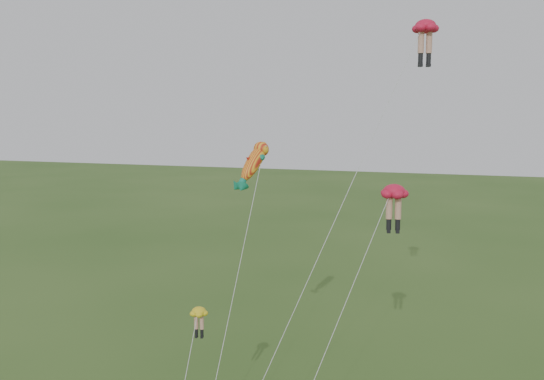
% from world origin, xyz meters
% --- Properties ---
extents(legs_kite_red_high, '(9.09, 13.08, 22.54)m').
position_xyz_m(legs_kite_red_high, '(7.33, 11.69, 21.63)').
color(legs_kite_red_high, red).
rests_on(legs_kite_red_high, ground).
extents(legs_kite_red_mid, '(5.38, 9.89, 13.70)m').
position_xyz_m(legs_kite_red_mid, '(6.34, 7.87, 12.95)').
color(legs_kite_red_mid, red).
rests_on(legs_kite_red_mid, ground).
extents(legs_kite_yellow, '(1.80, 7.50, 7.45)m').
position_xyz_m(legs_kite_yellow, '(-2.84, 3.49, 6.77)').
color(legs_kite_yellow, yellow).
rests_on(legs_kite_yellow, ground).
extents(fish_kite, '(1.90, 10.53, 16.03)m').
position_xyz_m(fish_kite, '(-1.07, 7.20, 14.64)').
color(fish_kite, yellow).
rests_on(fish_kite, ground).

